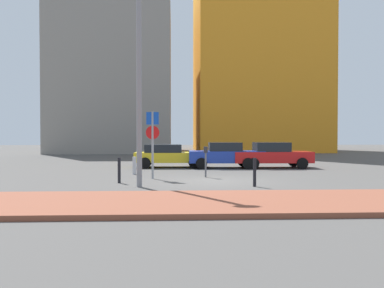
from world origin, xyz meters
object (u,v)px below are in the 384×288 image
(street_lamp, at_px, (139,60))
(traffic_bollard_near, at_px, (255,172))
(parked_car_blue, at_px, (226,155))
(parking_meter, at_px, (206,157))
(parked_car_red, at_px, (272,155))
(traffic_bollard_far, at_px, (134,166))
(traffic_bollard_mid, at_px, (119,170))
(parked_car_yellow, at_px, (168,155))
(parking_sign_post, at_px, (153,136))

(street_lamp, xyz_separation_m, traffic_bollard_near, (4.31, -0.08, -4.19))
(parked_car_blue, bearing_deg, parking_meter, -107.16)
(parked_car_red, relative_size, traffic_bollard_far, 5.26)
(parked_car_red, height_order, parking_meter, parked_car_red)
(parked_car_red, xyz_separation_m, street_lamp, (-7.05, -8.54, 3.96))
(traffic_bollard_near, distance_m, traffic_bollard_far, 6.99)
(traffic_bollard_mid, bearing_deg, parked_car_red, 42.22)
(parked_car_blue, xyz_separation_m, parked_car_red, (2.69, -0.07, -0.00))
(street_lamp, height_order, traffic_bollard_near, street_lamp)
(parked_car_blue, bearing_deg, traffic_bollard_near, -90.28)
(parked_car_yellow, bearing_deg, traffic_bollard_far, -110.45)
(parking_sign_post, bearing_deg, traffic_bollard_far, 116.45)
(parking_meter, height_order, traffic_bollard_mid, parking_meter)
(street_lamp, bearing_deg, parking_meter, 51.22)
(parking_meter, bearing_deg, street_lamp, -128.78)
(parked_car_blue, height_order, parking_meter, parked_car_blue)
(parked_car_blue, xyz_separation_m, street_lamp, (-4.36, -8.61, 3.96))
(parked_car_red, bearing_deg, traffic_bollard_near, -107.59)
(parked_car_yellow, height_order, traffic_bollard_near, parked_car_yellow)
(parking_meter, xyz_separation_m, traffic_bollard_near, (1.56, -3.51, -0.37))
(parked_car_red, height_order, traffic_bollard_near, parked_car_red)
(parked_car_blue, distance_m, traffic_bollard_mid, 9.00)
(traffic_bollard_near, bearing_deg, parked_car_yellow, 109.81)
(traffic_bollard_near, height_order, traffic_bollard_mid, traffic_bollard_near)
(parking_sign_post, xyz_separation_m, traffic_bollard_near, (3.96, -2.95, -1.33))
(parked_car_red, bearing_deg, parked_car_yellow, 174.06)
(parking_meter, bearing_deg, traffic_bollard_near, -66.02)
(street_lamp, bearing_deg, parked_car_red, 50.49)
(parked_car_blue, bearing_deg, parked_car_red, -1.51)
(parked_car_yellow, bearing_deg, parking_sign_post, -95.65)
(parking_sign_post, height_order, traffic_bollard_far, parking_sign_post)
(parking_meter, relative_size, street_lamp, 0.17)
(parking_meter, height_order, traffic_bollard_far, parking_meter)
(parked_car_yellow, relative_size, traffic_bollard_mid, 4.03)
(parking_sign_post, relative_size, traffic_bollard_far, 3.42)
(traffic_bollard_mid, bearing_deg, parked_car_blue, 54.15)
(parked_car_blue, xyz_separation_m, traffic_bollard_near, (-0.04, -8.69, -0.23))
(parked_car_yellow, height_order, parking_meter, parking_meter)
(parking_meter, xyz_separation_m, traffic_bollard_far, (-3.38, 1.43, -0.48))
(parked_car_yellow, xyz_separation_m, parked_car_red, (6.07, -0.63, 0.04))
(parked_car_red, bearing_deg, traffic_bollard_mid, -137.78)
(parking_sign_post, bearing_deg, traffic_bollard_mid, -129.30)
(parked_car_blue, height_order, traffic_bollard_mid, parked_car_blue)
(parked_car_red, xyz_separation_m, traffic_bollard_near, (-2.73, -8.62, -0.23))
(parking_meter, distance_m, traffic_bollard_far, 3.70)
(traffic_bollard_far, bearing_deg, parked_car_red, 25.65)
(parked_car_blue, height_order, parked_car_red, parked_car_red)
(street_lamp, relative_size, traffic_bollard_mid, 7.92)
(parked_car_blue, height_order, traffic_bollard_near, parked_car_blue)
(parking_meter, distance_m, traffic_bollard_near, 3.85)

